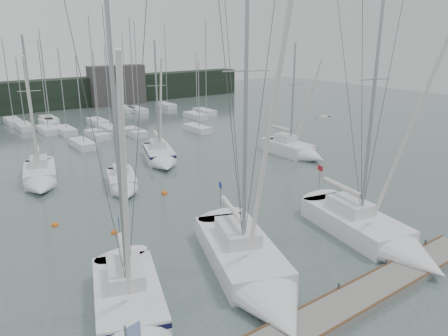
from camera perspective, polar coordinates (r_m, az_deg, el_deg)
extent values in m
plane|color=#4E5F5C|center=(24.65, 4.11, -13.62)|extent=(160.00, 160.00, 0.00)
cube|color=slate|center=(21.64, 13.18, -18.34)|extent=(24.00, 2.00, 0.40)
cube|color=black|center=(79.83, -26.37, 8.22)|extent=(90.00, 4.00, 5.00)
cube|color=#42403D|center=(82.89, -13.79, 10.47)|extent=(10.00, 3.00, 7.00)
cube|color=silver|center=(62.11, -22.06, 4.60)|extent=(1.80, 4.50, 0.90)
cylinder|color=gray|center=(60.72, -22.58, 10.03)|extent=(0.12, 0.12, 11.07)
cube|color=silver|center=(58.45, -3.51, 5.12)|extent=(1.80, 4.50, 0.90)
cylinder|color=gray|center=(57.23, -3.32, 9.60)|extent=(0.12, 0.12, 8.43)
cube|color=silver|center=(69.46, -21.90, 5.85)|extent=(1.80, 4.50, 0.90)
cylinder|color=gray|center=(68.18, -22.34, 10.61)|extent=(0.12, 0.12, 10.81)
cube|color=silver|center=(57.44, -11.65, 4.57)|extent=(1.80, 4.50, 0.90)
cylinder|color=gray|center=(55.89, -11.88, 11.73)|extent=(0.12, 0.12, 13.56)
cube|color=silver|center=(67.78, -3.77, 6.80)|extent=(1.80, 4.50, 0.90)
cylinder|color=gray|center=(66.65, -3.62, 10.91)|extent=(0.12, 0.12, 8.95)
cube|color=silver|center=(60.16, -14.77, 4.92)|extent=(1.80, 4.50, 0.90)
cylinder|color=gray|center=(58.80, -15.00, 10.19)|extent=(0.12, 0.12, 10.32)
cube|color=silver|center=(71.11, -2.54, 7.32)|extent=(1.80, 4.50, 0.90)
cylinder|color=gray|center=(69.80, -2.39, 13.21)|extent=(0.12, 0.12, 13.80)
cube|color=silver|center=(60.88, -19.99, 4.59)|extent=(1.80, 4.50, 0.90)
cylinder|color=gray|center=(59.54, -20.39, 9.61)|extent=(0.12, 0.12, 9.97)
cube|color=silver|center=(66.69, -21.89, 5.42)|extent=(1.80, 4.50, 0.90)
cylinder|color=gray|center=(65.31, -22.42, 11.00)|extent=(0.12, 0.12, 12.25)
cube|color=silver|center=(74.00, -11.23, 7.40)|extent=(1.80, 4.50, 0.90)
cylinder|color=gray|center=(72.69, -11.39, 13.01)|extent=(0.12, 0.12, 13.67)
cube|color=silver|center=(70.11, -25.84, 5.47)|extent=(1.80, 4.50, 0.90)
cylinder|color=gray|center=(68.82, -26.42, 10.32)|extent=(0.12, 0.12, 11.19)
cube|color=silver|center=(65.47, -24.62, 4.89)|extent=(1.80, 4.50, 0.90)
cylinder|color=gray|center=(64.25, -25.06, 9.04)|extent=(0.12, 0.12, 8.80)
cube|color=silver|center=(65.36, -16.17, 5.77)|extent=(1.80, 4.50, 0.90)
cylinder|color=gray|center=(64.12, -16.39, 10.26)|extent=(0.12, 0.12, 9.51)
cube|color=silver|center=(52.77, -17.99, 2.96)|extent=(1.80, 4.50, 0.90)
cylinder|color=gray|center=(51.34, -18.34, 8.43)|extent=(0.12, 0.12, 9.41)
cube|color=silver|center=(77.94, -7.58, 8.07)|extent=(1.80, 4.50, 0.90)
cylinder|color=gray|center=(76.70, -7.60, 13.19)|extent=(0.12, 0.12, 13.10)
cube|color=silver|center=(57.02, -16.24, 4.14)|extent=(1.80, 4.50, 0.90)
cylinder|color=gray|center=(55.43, -16.70, 11.50)|extent=(0.12, 0.12, 13.86)
cube|color=silver|center=(75.38, -12.75, 7.48)|extent=(1.80, 4.50, 0.90)
cylinder|color=gray|center=(74.16, -12.91, 12.19)|extent=(0.12, 0.12, 11.59)
cube|color=silver|center=(22.18, -12.40, -16.47)|extent=(4.93, 7.01, 1.56)
cube|color=silver|center=(22.02, -12.73, -13.25)|extent=(2.40, 2.95, 0.73)
cylinder|color=gray|center=(18.79, -13.64, 1.02)|extent=(0.19, 0.19, 12.57)
cylinder|color=silver|center=(22.23, -13.07, -10.20)|extent=(1.29, 3.04, 0.29)
cube|color=#0E0E34|center=(21.90, -12.49, -15.33)|extent=(4.95, 7.03, 0.26)
cube|color=#1B2E97|center=(23.90, -13.61, -6.70)|extent=(0.20, 0.54, 0.37)
cube|color=silver|center=(25.47, 2.13, -11.24)|extent=(6.09, 8.81, 1.62)
cone|color=silver|center=(20.88, 7.29, -18.49)|extent=(4.46, 4.47, 3.46)
cube|color=silver|center=(25.39, 1.78, -8.32)|extent=(2.92, 3.71, 0.76)
cylinder|color=gray|center=(22.09, 2.85, 8.44)|extent=(0.19, 0.19, 15.91)
cylinder|color=silver|center=(25.93, 1.08, -5.39)|extent=(1.68, 3.82, 0.30)
cube|color=#1B2E97|center=(28.09, -0.49, -2.26)|extent=(0.22, 0.55, 0.39)
cube|color=silver|center=(30.30, 16.67, -7.14)|extent=(4.75, 8.09, 1.64)
cone|color=silver|center=(26.96, 24.31, -11.18)|extent=(3.87, 3.85, 3.28)
cube|color=silver|center=(30.21, 16.19, -4.69)|extent=(2.38, 3.34, 0.76)
cylinder|color=gray|center=(27.66, 18.85, 7.91)|extent=(0.20, 0.20, 14.53)
cylinder|color=silver|center=(30.55, 15.17, -2.38)|extent=(1.05, 3.69, 0.31)
cube|color=maroon|center=(32.21, 12.46, -0.04)|extent=(0.14, 0.58, 0.39)
cube|color=silver|center=(42.16, -22.86, -0.90)|extent=(3.86, 5.89, 1.57)
cone|color=silver|center=(38.48, -22.83, -2.57)|extent=(3.10, 2.89, 2.61)
cube|color=silver|center=(42.35, -23.04, 0.78)|extent=(1.92, 2.45, 0.73)
cylinder|color=gray|center=(40.39, -23.92, 7.60)|extent=(0.19, 0.19, 11.23)
cylinder|color=silver|center=(42.66, -23.19, 2.19)|extent=(0.93, 2.64, 0.29)
cube|color=silver|center=(38.47, -13.19, -1.73)|extent=(3.47, 5.01, 1.36)
cone|color=silver|center=(35.41, -12.66, -3.37)|extent=(2.67, 2.53, 2.17)
cube|color=silver|center=(38.60, -13.36, -0.13)|extent=(1.70, 2.10, 0.63)
cylinder|color=gray|center=(36.97, -13.61, 4.69)|extent=(0.16, 0.16, 7.61)
cylinder|color=silver|center=(38.81, -13.51, 1.21)|extent=(0.93, 2.20, 0.25)
cube|color=silver|center=(45.84, -8.50, 1.67)|extent=(4.36, 6.24, 1.51)
cone|color=silver|center=(41.97, -7.64, 0.24)|extent=(3.27, 3.17, 2.61)
cube|color=silver|center=(46.04, -8.65, 3.15)|extent=(2.11, 2.63, 0.70)
cylinder|color=gray|center=(44.20, -8.77, 9.20)|extent=(0.18, 0.18, 10.74)
cylinder|color=silver|center=(46.44, -8.82, 4.42)|extent=(1.19, 2.72, 0.28)
cube|color=#0E0E34|center=(45.71, -8.53, 2.28)|extent=(4.38, 6.27, 0.25)
cube|color=silver|center=(47.92, 8.35, 2.41)|extent=(2.73, 5.43, 1.63)
cone|color=silver|center=(45.35, 11.77, 1.37)|extent=(2.72, 2.33, 2.71)
cube|color=silver|center=(48.01, 7.96, 3.92)|extent=(1.50, 2.17, 0.76)
cylinder|color=gray|center=(46.49, 9.01, 9.45)|extent=(0.20, 0.20, 10.34)
cylinder|color=silver|center=(48.17, 7.56, 5.18)|extent=(0.31, 2.65, 0.30)
sphere|color=#D45C12|center=(29.95, -14.14, -8.25)|extent=(0.44, 0.44, 0.44)
sphere|color=#D45C12|center=(36.15, -7.79, -3.35)|extent=(0.52, 0.52, 0.52)
sphere|color=#D45C12|center=(32.25, -21.21, -7.04)|extent=(0.49, 0.49, 0.49)
ellipsoid|color=silver|center=(22.83, 12.83, 6.51)|extent=(0.23, 0.43, 0.19)
cube|color=#93969B|center=(22.62, 12.40, 6.49)|extent=(0.43, 0.15, 0.10)
cube|color=#93969B|center=(23.04, 13.25, 6.63)|extent=(0.43, 0.15, 0.10)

